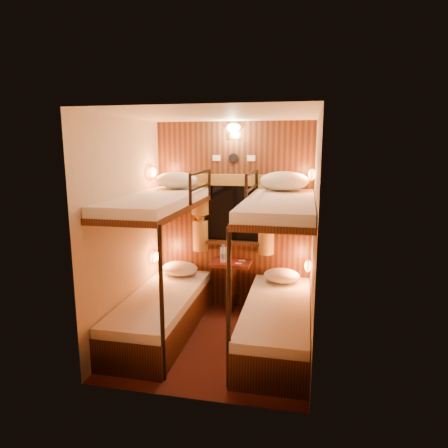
% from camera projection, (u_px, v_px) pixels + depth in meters
% --- Properties ---
extents(floor, '(2.10, 2.10, 0.00)m').
position_uv_depth(floor, '(216.00, 340.00, 4.38)').
color(floor, '#3D1610').
rests_on(floor, ground).
extents(ceiling, '(2.10, 2.10, 0.00)m').
position_uv_depth(ceiling, '(215.00, 115.00, 3.92)').
color(ceiling, silver).
rests_on(ceiling, wall_back).
extents(wall_back, '(2.40, 0.00, 2.40)m').
position_uv_depth(wall_back, '(234.00, 217.00, 5.16)').
color(wall_back, '#C6B293').
rests_on(wall_back, floor).
extents(wall_front, '(2.40, 0.00, 2.40)m').
position_uv_depth(wall_front, '(186.00, 262.00, 3.14)').
color(wall_front, '#C6B293').
rests_on(wall_front, floor).
extents(wall_left, '(0.00, 2.40, 2.40)m').
position_uv_depth(wall_left, '(127.00, 230.00, 4.35)').
color(wall_left, '#C6B293').
rests_on(wall_left, floor).
extents(wall_right, '(0.00, 2.40, 2.40)m').
position_uv_depth(wall_right, '(314.00, 238.00, 3.95)').
color(wall_right, '#C6B293').
rests_on(wall_right, floor).
extents(back_panel, '(2.00, 0.03, 2.40)m').
position_uv_depth(back_panel, '(234.00, 217.00, 5.15)').
color(back_panel, black).
rests_on(back_panel, floor).
extents(bunk_left, '(0.72, 1.90, 1.82)m').
position_uv_depth(bunk_left, '(161.00, 286.00, 4.47)').
color(bunk_left, black).
rests_on(bunk_left, floor).
extents(bunk_right, '(0.72, 1.90, 1.82)m').
position_uv_depth(bunk_right, '(277.00, 294.00, 4.21)').
color(bunk_right, black).
rests_on(bunk_right, floor).
extents(window, '(1.00, 0.12, 0.79)m').
position_uv_depth(window, '(233.00, 219.00, 5.12)').
color(window, black).
rests_on(window, back_panel).
extents(curtains, '(1.10, 0.22, 1.00)m').
position_uv_depth(curtains, '(233.00, 213.00, 5.07)').
color(curtains, olive).
rests_on(curtains, back_panel).
extents(back_fixtures, '(0.54, 0.09, 0.48)m').
position_uv_depth(back_fixtures, '(234.00, 134.00, 4.91)').
color(back_fixtures, black).
rests_on(back_fixtures, back_panel).
extents(reading_lamps, '(2.00, 0.20, 1.25)m').
position_uv_depth(reading_lamps, '(229.00, 218.00, 4.82)').
color(reading_lamps, orange).
rests_on(reading_lamps, wall_left).
extents(table, '(0.50, 0.34, 0.66)m').
position_uv_depth(table, '(231.00, 279.00, 5.12)').
color(table, maroon).
rests_on(table, floor).
extents(bottle_left, '(0.07, 0.07, 0.24)m').
position_uv_depth(bottle_left, '(223.00, 255.00, 5.02)').
color(bottle_left, '#99BFE5').
rests_on(bottle_left, table).
extents(bottle_right, '(0.07, 0.07, 0.23)m').
position_uv_depth(bottle_right, '(228.00, 254.00, 5.06)').
color(bottle_right, '#99BFE5').
rests_on(bottle_right, table).
extents(sachet_a, '(0.09, 0.07, 0.01)m').
position_uv_depth(sachet_a, '(238.00, 264.00, 4.99)').
color(sachet_a, silver).
rests_on(sachet_a, table).
extents(sachet_b, '(0.10, 0.09, 0.01)m').
position_uv_depth(sachet_b, '(242.00, 261.00, 5.12)').
color(sachet_b, silver).
rests_on(sachet_b, table).
extents(pillow_lower_left, '(0.46, 0.33, 0.18)m').
position_uv_depth(pillow_lower_left, '(180.00, 268.00, 5.14)').
color(pillow_lower_left, silver).
rests_on(pillow_lower_left, bunk_left).
extents(pillow_lower_right, '(0.44, 0.32, 0.17)m').
position_uv_depth(pillow_lower_right, '(282.00, 276.00, 4.87)').
color(pillow_lower_right, silver).
rests_on(pillow_lower_right, bunk_right).
extents(pillow_upper_left, '(0.52, 0.37, 0.20)m').
position_uv_depth(pillow_upper_left, '(177.00, 180.00, 4.86)').
color(pillow_upper_left, silver).
rests_on(pillow_upper_left, bunk_left).
extents(pillow_upper_right, '(0.57, 0.41, 0.22)m').
position_uv_depth(pillow_upper_right, '(284.00, 181.00, 4.63)').
color(pillow_upper_right, silver).
rests_on(pillow_upper_right, bunk_right).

